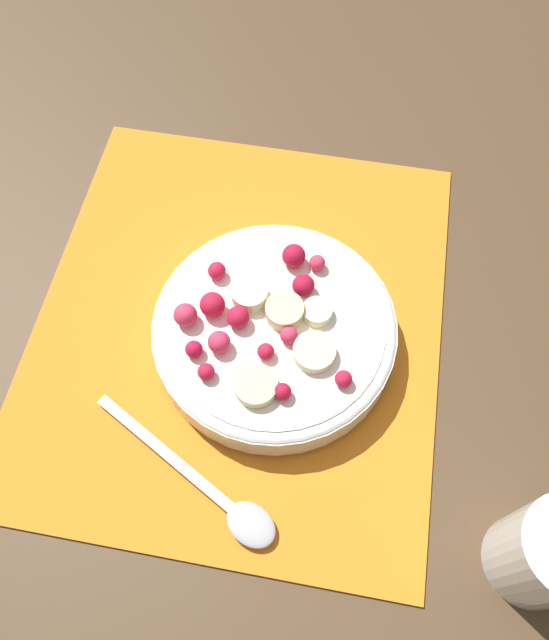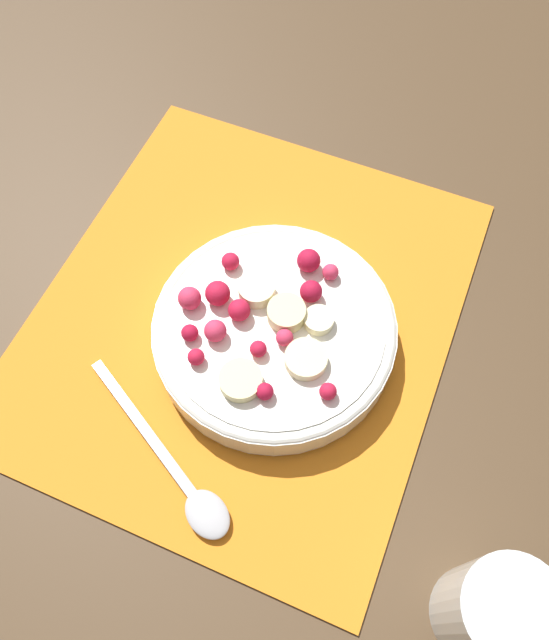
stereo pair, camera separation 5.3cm
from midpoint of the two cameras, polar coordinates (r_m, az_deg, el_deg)
name	(u,v)px [view 2 (the right image)]	position (r m, az deg, el deg)	size (l,w,h in m)	color
ground_plane	(245,316)	(0.58, -0.12, 0.13)	(3.00, 3.00, 0.00)	#4C3823
placemat	(245,314)	(0.58, -0.12, 0.27)	(0.42, 0.37, 0.01)	orange
fruit_bowl	(274,330)	(0.55, 2.69, -1.20)	(0.21, 0.21, 0.05)	silver
spoon	(185,484)	(0.52, -5.26, -14.98)	(0.11, 0.18, 0.01)	#B2B2B7
drinking_glass	(495,612)	(0.50, 22.63, -23.78)	(0.07, 0.07, 0.09)	white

